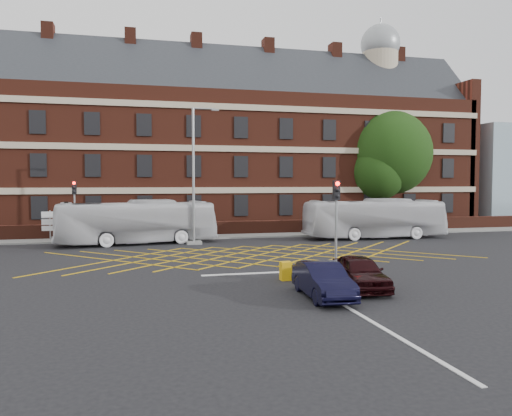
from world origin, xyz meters
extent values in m
plane|color=black|center=(0.00, 0.00, 0.00)|extent=(120.00, 120.00, 0.00)
cube|color=#572216|center=(0.00, 22.00, 6.00)|extent=(50.00, 12.00, 12.00)
cube|color=#202328|center=(0.00, 22.00, 12.00)|extent=(51.00, 10.61, 10.61)
cube|color=#B7A88C|center=(0.00, 15.92, 7.00)|extent=(50.00, 0.18, 0.50)
cube|color=black|center=(0.00, 15.94, 5.50)|extent=(1.20, 0.14, 1.80)
cube|color=#491E13|center=(-7.00, 22.00, 16.50)|extent=(1.00, 1.40, 3.20)
cylinder|color=#B7A88C|center=(18.00, 22.00, 15.00)|extent=(3.60, 3.60, 6.00)
sphere|color=gray|center=(18.00, 22.00, 18.40)|extent=(4.00, 4.00, 4.00)
cube|color=#491E13|center=(0.00, 13.00, 0.55)|extent=(56.00, 0.50, 1.10)
cube|color=slate|center=(0.00, 12.00, 0.06)|extent=(60.00, 3.00, 0.12)
cube|color=#CC990C|center=(0.00, 2.00, 0.01)|extent=(8.22, 8.22, 0.02)
cube|color=silver|center=(0.00, -3.50, 0.01)|extent=(8.00, 0.30, 0.02)
cube|color=silver|center=(0.00, -10.00, 0.01)|extent=(0.15, 14.00, 0.02)
imported|color=silver|center=(-6.73, 9.01, 1.49)|extent=(10.94, 3.93, 2.98)
imported|color=silver|center=(10.48, 8.21, 1.48)|extent=(10.70, 2.87, 2.96)
imported|color=black|center=(-0.27, -8.75, 0.63)|extent=(1.51, 3.90, 1.27)
imported|color=black|center=(1.66, -7.73, 0.66)|extent=(1.97, 4.04, 1.33)
cylinder|color=black|center=(16.48, 17.22, 2.66)|extent=(0.90, 0.90, 5.31)
sphere|color=black|center=(16.48, 17.22, 6.92)|extent=(8.04, 8.04, 8.04)
sphere|color=black|center=(14.98, 16.42, 5.11)|extent=(5.23, 5.23, 5.23)
sphere|color=black|center=(17.98, 18.02, 5.51)|extent=(4.82, 4.82, 4.82)
cube|color=slate|center=(2.54, -3.29, 0.10)|extent=(0.70, 0.70, 0.20)
cylinder|color=gray|center=(2.54, -3.29, 1.75)|extent=(0.12, 0.12, 3.50)
cube|color=black|center=(2.54, -3.29, 3.80)|extent=(0.30, 0.25, 0.95)
sphere|color=#FF0C05|center=(2.54, -3.43, 4.12)|extent=(0.20, 0.20, 0.20)
cube|color=slate|center=(-10.93, 11.47, 0.10)|extent=(0.70, 0.70, 0.20)
cylinder|color=gray|center=(-10.93, 11.47, 1.75)|extent=(0.12, 0.12, 3.50)
cube|color=black|center=(-10.93, 11.47, 3.80)|extent=(0.30, 0.25, 0.95)
sphere|color=#FF0C05|center=(-10.93, 11.33, 4.12)|extent=(0.20, 0.20, 0.20)
cube|color=slate|center=(-2.96, 8.08, 0.10)|extent=(1.00, 1.00, 0.20)
cylinder|color=gray|center=(-2.96, 8.08, 4.56)|extent=(0.18, 0.18, 9.12)
cylinder|color=gray|center=(-2.26, 8.08, 9.12)|extent=(1.60, 0.12, 0.12)
cube|color=gray|center=(-1.46, 8.08, 9.07)|extent=(0.50, 0.20, 0.12)
cylinder|color=gray|center=(-12.62, 11.80, 1.10)|extent=(0.10, 0.10, 2.20)
cube|color=silver|center=(-12.62, 11.72, 1.90)|extent=(1.10, 0.06, 0.45)
cube|color=silver|center=(-12.62, 11.72, 1.40)|extent=(1.10, 0.06, 0.40)
cube|color=silver|center=(-12.62, 11.72, 0.95)|extent=(1.10, 0.06, 0.35)
cube|color=gold|center=(-0.62, -5.33, 0.40)|extent=(0.46, 0.43, 0.80)
camera|label=1|loc=(-6.91, -25.55, 4.20)|focal=35.00mm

